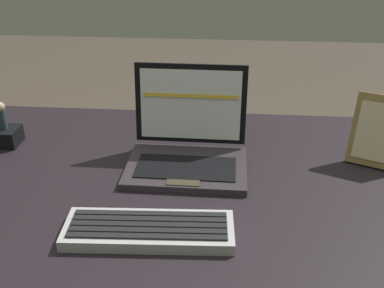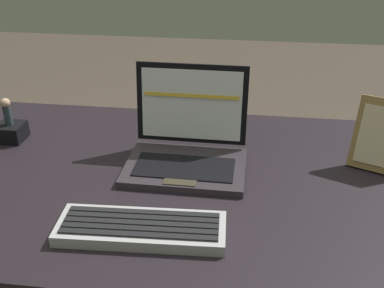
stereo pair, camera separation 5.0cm
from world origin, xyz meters
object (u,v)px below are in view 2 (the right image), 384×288
object	(u,v)px
laptop_front	(187,147)
photo_frame	(381,136)
external_keyboard	(141,228)
figurine	(7,110)
figurine_stand	(11,132)

from	to	relation	value
laptop_front	photo_frame	size ratio (longest dim) A/B	1.67
external_keyboard	photo_frame	size ratio (longest dim) A/B	1.92
laptop_front	photo_frame	bearing A→B (deg)	5.07
laptop_front	photo_frame	distance (m)	0.47
photo_frame	figurine	xyz separation A→B (m)	(-0.98, 0.03, -0.00)
figurine	figurine_stand	bearing A→B (deg)	-90.00
photo_frame	figurine	distance (m)	0.98
laptop_front	figurine	xyz separation A→B (m)	(-0.51, 0.07, 0.04)
laptop_front	external_keyboard	bearing A→B (deg)	-100.42
laptop_front	external_keyboard	distance (m)	0.30
external_keyboard	figurine	distance (m)	0.58
external_keyboard	figurine_stand	size ratio (longest dim) A/B	4.76
photo_frame	figurine	size ratio (longest dim) A/B	2.31
external_keyboard	photo_frame	world-z (taller)	photo_frame
figurine	laptop_front	bearing A→B (deg)	-7.89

